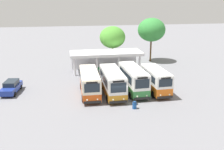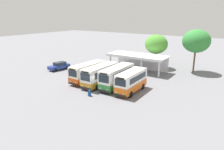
{
  "view_description": "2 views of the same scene",
  "coord_description": "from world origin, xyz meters",
  "px_view_note": "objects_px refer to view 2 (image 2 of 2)",
  "views": [
    {
      "loc": [
        -5.96,
        -28.27,
        12.22
      ],
      "look_at": [
        -0.23,
        4.35,
        2.24
      ],
      "focal_mm": 41.18,
      "sensor_mm": 36.0,
      "label": 1
    },
    {
      "loc": [
        19.93,
        -23.71,
        11.4
      ],
      "look_at": [
        0.59,
        4.83,
        1.39
      ],
      "focal_mm": 33.92,
      "sensor_mm": 36.0,
      "label": 2
    }
  ],
  "objects_px": {
    "city_bus_fourth_amber": "(131,81)",
    "waiting_chair_second_from_end": "(134,68)",
    "city_bus_second_in_row": "(100,74)",
    "parked_car_flank": "(59,66)",
    "waiting_chair_end_by_column": "(131,68)",
    "litter_bin_apron": "(89,93)",
    "waiting_chair_middle_seat": "(137,69)",
    "waiting_chair_fourth_seat": "(140,69)",
    "city_bus_middle_cream": "(117,76)",
    "waiting_chair_fifth_seat": "(143,70)",
    "city_bus_nearest_orange": "(88,71)"
  },
  "relations": [
    {
      "from": "city_bus_fourth_amber",
      "to": "waiting_chair_second_from_end",
      "type": "xyz_separation_m",
      "value": [
        -5.48,
        10.98,
        -1.24
      ]
    },
    {
      "from": "city_bus_second_in_row",
      "to": "parked_car_flank",
      "type": "xyz_separation_m",
      "value": [
        -13.2,
        3.03,
        -0.98
      ]
    },
    {
      "from": "city_bus_second_in_row",
      "to": "city_bus_fourth_amber",
      "type": "bearing_deg",
      "value": -0.42
    },
    {
      "from": "city_bus_fourth_amber",
      "to": "waiting_chair_end_by_column",
      "type": "height_order",
      "value": "city_bus_fourth_amber"
    },
    {
      "from": "waiting_chair_second_from_end",
      "to": "litter_bin_apron",
      "type": "bearing_deg",
      "value": -85.16
    },
    {
      "from": "waiting_chair_middle_seat",
      "to": "waiting_chair_fourth_seat",
      "type": "relative_size",
      "value": 1.0
    },
    {
      "from": "city_bus_middle_cream",
      "to": "litter_bin_apron",
      "type": "relative_size",
      "value": 8.68
    },
    {
      "from": "city_bus_second_in_row",
      "to": "waiting_chair_second_from_end",
      "type": "distance_m",
      "value": 11.02
    },
    {
      "from": "city_bus_middle_cream",
      "to": "city_bus_fourth_amber",
      "type": "distance_m",
      "value": 2.99
    },
    {
      "from": "city_bus_fourth_amber",
      "to": "parked_car_flank",
      "type": "relative_size",
      "value": 1.44
    },
    {
      "from": "city_bus_second_in_row",
      "to": "waiting_chair_end_by_column",
      "type": "xyz_separation_m",
      "value": [
        -0.31,
        10.96,
        -1.29
      ]
    },
    {
      "from": "waiting_chair_middle_seat",
      "to": "waiting_chair_fifth_seat",
      "type": "distance_m",
      "value": 1.37
    },
    {
      "from": "city_bus_middle_cream",
      "to": "waiting_chair_middle_seat",
      "type": "relative_size",
      "value": 9.08
    },
    {
      "from": "city_bus_nearest_orange",
      "to": "waiting_chair_middle_seat",
      "type": "height_order",
      "value": "city_bus_nearest_orange"
    },
    {
      "from": "city_bus_second_in_row",
      "to": "city_bus_nearest_orange",
      "type": "bearing_deg",
      "value": 171.5
    },
    {
      "from": "city_bus_middle_cream",
      "to": "litter_bin_apron",
      "type": "height_order",
      "value": "city_bus_middle_cream"
    },
    {
      "from": "city_bus_middle_cream",
      "to": "waiting_chair_end_by_column",
      "type": "bearing_deg",
      "value": 107.27
    },
    {
      "from": "waiting_chair_second_from_end",
      "to": "waiting_chair_fifth_seat",
      "type": "relative_size",
      "value": 1.0
    },
    {
      "from": "waiting_chair_fifth_seat",
      "to": "waiting_chair_second_from_end",
      "type": "bearing_deg",
      "value": -179.52
    },
    {
      "from": "city_bus_fourth_amber",
      "to": "waiting_chair_middle_seat",
      "type": "bearing_deg",
      "value": 113.62
    },
    {
      "from": "waiting_chair_middle_seat",
      "to": "city_bus_middle_cream",
      "type": "bearing_deg",
      "value": -79.8
    },
    {
      "from": "parked_car_flank",
      "to": "waiting_chair_second_from_end",
      "type": "relative_size",
      "value": 5.5
    },
    {
      "from": "city_bus_second_in_row",
      "to": "litter_bin_apron",
      "type": "height_order",
      "value": "city_bus_second_in_row"
    },
    {
      "from": "waiting_chair_second_from_end",
      "to": "waiting_chair_end_by_column",
      "type": "bearing_deg",
      "value": 178.05
    },
    {
      "from": "city_bus_nearest_orange",
      "to": "waiting_chair_middle_seat",
      "type": "bearing_deg",
      "value": 69.16
    },
    {
      "from": "city_bus_middle_cream",
      "to": "city_bus_nearest_orange",
      "type": "bearing_deg",
      "value": -178.92
    },
    {
      "from": "city_bus_nearest_orange",
      "to": "city_bus_fourth_amber",
      "type": "height_order",
      "value": "city_bus_fourth_amber"
    },
    {
      "from": "city_bus_middle_cream",
      "to": "waiting_chair_middle_seat",
      "type": "bearing_deg",
      "value": 100.2
    },
    {
      "from": "parked_car_flank",
      "to": "litter_bin_apron",
      "type": "bearing_deg",
      "value": -27.95
    },
    {
      "from": "city_bus_middle_cream",
      "to": "waiting_chair_fourth_seat",
      "type": "bearing_deg",
      "value": 96.5
    },
    {
      "from": "waiting_chair_fourth_seat",
      "to": "waiting_chair_fifth_seat",
      "type": "xyz_separation_m",
      "value": [
        0.69,
        0.06,
        0.0
      ]
    },
    {
      "from": "city_bus_fourth_amber",
      "to": "waiting_chair_fifth_seat",
      "type": "bearing_deg",
      "value": 107.26
    },
    {
      "from": "city_bus_fourth_amber",
      "to": "waiting_chair_fifth_seat",
      "type": "distance_m",
      "value": 11.59
    },
    {
      "from": "city_bus_nearest_orange",
      "to": "waiting_chair_second_from_end",
      "type": "xyz_separation_m",
      "value": [
        3.3,
        10.5,
        -1.23
      ]
    },
    {
      "from": "city_bus_second_in_row",
      "to": "waiting_chair_second_from_end",
      "type": "bearing_deg",
      "value": 88.04
    },
    {
      "from": "city_bus_nearest_orange",
      "to": "waiting_chair_fifth_seat",
      "type": "xyz_separation_m",
      "value": [
        5.36,
        10.52,
        -1.23
      ]
    },
    {
      "from": "waiting_chair_middle_seat",
      "to": "litter_bin_apron",
      "type": "bearing_deg",
      "value": -87.63
    },
    {
      "from": "city_bus_second_in_row",
      "to": "litter_bin_apron",
      "type": "xyz_separation_m",
      "value": [
        1.71,
        -4.88,
        -1.35
      ]
    },
    {
      "from": "waiting_chair_fourth_seat",
      "to": "waiting_chair_middle_seat",
      "type": "bearing_deg",
      "value": 178.86
    },
    {
      "from": "waiting_chair_fourth_seat",
      "to": "waiting_chair_fifth_seat",
      "type": "bearing_deg",
      "value": 5.01
    },
    {
      "from": "waiting_chair_middle_seat",
      "to": "litter_bin_apron",
      "type": "distance_m",
      "value": 15.81
    },
    {
      "from": "city_bus_fourth_amber",
      "to": "waiting_chair_fourth_seat",
      "type": "distance_m",
      "value": 11.75
    },
    {
      "from": "city_bus_middle_cream",
      "to": "waiting_chair_fifth_seat",
      "type": "bearing_deg",
      "value": 92.71
    },
    {
      "from": "city_bus_middle_cream",
      "to": "waiting_chair_fifth_seat",
      "type": "relative_size",
      "value": 9.08
    },
    {
      "from": "city_bus_second_in_row",
      "to": "waiting_chair_second_from_end",
      "type": "height_order",
      "value": "city_bus_second_in_row"
    },
    {
      "from": "waiting_chair_fourth_seat",
      "to": "waiting_chair_second_from_end",
      "type": "bearing_deg",
      "value": 178.21
    },
    {
      "from": "city_bus_middle_cream",
      "to": "waiting_chair_second_from_end",
      "type": "bearing_deg",
      "value": 103.79
    },
    {
      "from": "city_bus_second_in_row",
      "to": "city_bus_middle_cream",
      "type": "height_order",
      "value": "city_bus_middle_cream"
    },
    {
      "from": "litter_bin_apron",
      "to": "waiting_chair_middle_seat",
      "type": "bearing_deg",
      "value": 92.37
    },
    {
      "from": "parked_car_flank",
      "to": "waiting_chair_middle_seat",
      "type": "bearing_deg",
      "value": 28.93
    }
  ]
}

